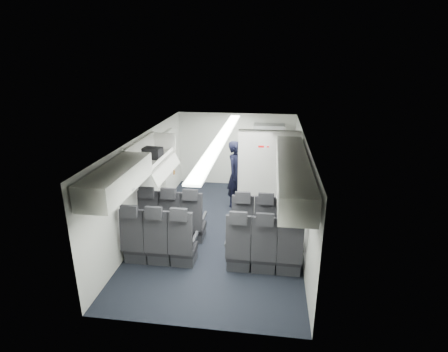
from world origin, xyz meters
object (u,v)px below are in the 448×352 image
(galley_unit, at_px, (268,157))
(boarding_door, at_px, (168,166))
(seat_row_mid, at_px, (210,247))
(flight_attendant, at_px, (236,174))
(seat_row_front, at_px, (218,225))
(carry_on_bag, at_px, (152,153))

(galley_unit, xyz_separation_m, boarding_door, (-2.59, -1.17, 0.00))
(seat_row_mid, distance_m, flight_attendant, 2.89)
(seat_row_mid, distance_m, boarding_door, 3.45)
(seat_row_front, relative_size, boarding_door, 1.79)
(seat_row_front, xyz_separation_m, carry_on_bag, (-1.43, 0.36, 1.39))
(seat_row_front, height_order, carry_on_bag, carry_on_bag)
(boarding_door, bearing_deg, seat_row_front, -51.84)
(seat_row_front, distance_m, galley_unit, 3.43)
(boarding_door, distance_m, flight_attendant, 1.82)
(seat_row_front, bearing_deg, flight_attendant, 84.91)
(seat_row_front, height_order, galley_unit, galley_unit)
(boarding_door, height_order, carry_on_bag, carry_on_bag)
(galley_unit, xyz_separation_m, flight_attendant, (-0.78, -1.31, -0.09))
(seat_row_mid, bearing_deg, boarding_door, 118.77)
(seat_row_front, distance_m, seat_row_mid, 0.90)
(galley_unit, bearing_deg, flight_attendant, -120.71)
(seat_row_front, distance_m, carry_on_bag, 2.03)
(seat_row_front, bearing_deg, seat_row_mid, -90.00)
(seat_row_mid, bearing_deg, seat_row_front, 90.00)
(flight_attendant, xyz_separation_m, carry_on_bag, (-1.61, -1.58, 0.93))
(seat_row_mid, xyz_separation_m, galley_unit, (0.95, 4.15, 0.55))
(seat_row_mid, height_order, carry_on_bag, carry_on_bag)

